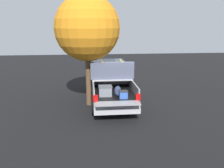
# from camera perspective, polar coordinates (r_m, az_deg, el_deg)

# --- Properties ---
(ground_plane) EXTENTS (40.00, 40.00, 0.00)m
(ground_plane) POSITION_cam_1_polar(r_m,az_deg,el_deg) (12.53, -0.28, -4.21)
(ground_plane) COLOR black
(pickup_truck) EXTENTS (6.05, 2.07, 2.23)m
(pickup_truck) POSITION_cam_1_polar(r_m,az_deg,el_deg) (12.62, -0.46, 0.58)
(pickup_truck) COLOR gray
(pickup_truck) RESTS_ON ground_plane
(tree_background) EXTENTS (3.10, 3.10, 5.33)m
(tree_background) POSITION_cam_1_polar(r_m,az_deg,el_deg) (11.46, -5.97, 13.16)
(tree_background) COLOR brown
(tree_background) RESTS_ON ground_plane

